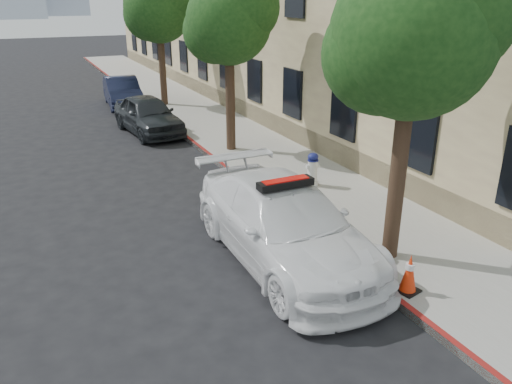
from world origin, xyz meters
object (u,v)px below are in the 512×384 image
object	(u,v)px
parked_car_far	(122,92)
traffic_cone	(409,273)
parked_car_mid	(148,115)
fire_hydrant	(313,170)
police_car	(285,223)

from	to	relation	value
parked_car_far	traffic_cone	size ratio (longest dim) A/B	5.80
parked_car_mid	fire_hydrant	distance (m)	8.14
parked_car_mid	traffic_cone	bearing A→B (deg)	-90.59
fire_hydrant	parked_car_mid	bearing A→B (deg)	113.54
parked_car_mid	parked_car_far	distance (m)	5.33
police_car	parked_car_far	distance (m)	16.04
parked_car_mid	traffic_cone	xyz separation A→B (m)	(1.27, -12.85, -0.21)
parked_car_far	traffic_cone	world-z (taller)	parked_car_far
police_car	parked_car_mid	size ratio (longest dim) A/B	1.28
police_car	parked_car_mid	distance (m)	10.71
fire_hydrant	traffic_cone	bearing A→B (deg)	-97.24
parked_car_far	police_car	bearing A→B (deg)	-86.26
parked_car_mid	fire_hydrant	xyz separation A→B (m)	(2.46, -7.76, -0.12)
parked_car_mid	traffic_cone	distance (m)	12.92
parked_car_far	traffic_cone	distance (m)	18.22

